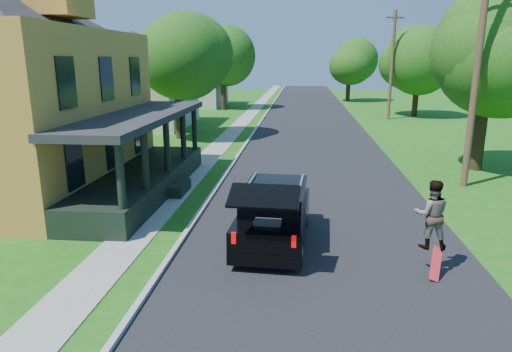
# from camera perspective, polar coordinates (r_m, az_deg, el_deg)

# --- Properties ---
(ground) EXTENTS (140.00, 140.00, 0.00)m
(ground) POSITION_cam_1_polar(r_m,az_deg,el_deg) (11.93, 8.62, -11.15)
(ground) COLOR #195F13
(ground) RESTS_ON ground
(street) EXTENTS (8.00, 120.00, 0.02)m
(street) POSITION_cam_1_polar(r_m,az_deg,el_deg) (31.19, 6.92, 4.87)
(street) COLOR black
(street) RESTS_ON ground
(curb) EXTENTS (0.15, 120.00, 0.12)m
(curb) POSITION_cam_1_polar(r_m,az_deg,el_deg) (31.36, -0.53, 5.03)
(curb) COLOR #A2A39E
(curb) RESTS_ON ground
(sidewalk) EXTENTS (1.30, 120.00, 0.03)m
(sidewalk) POSITION_cam_1_polar(r_m,az_deg,el_deg) (31.56, -3.34, 5.07)
(sidewalk) COLOR gray
(sidewalk) RESTS_ON ground
(front_walk) EXTENTS (6.50, 1.20, 0.03)m
(front_walk) POSITION_cam_1_polar(r_m,az_deg,el_deg) (19.61, -21.24, -1.71)
(front_walk) COLOR gray
(front_walk) RESTS_ON ground
(neighbor_house_mid) EXTENTS (12.78, 12.78, 8.30)m
(neighbor_house_mid) POSITION_cam_1_polar(r_m,az_deg,el_deg) (37.05, -14.89, 12.52)
(neighbor_house_mid) COLOR beige
(neighbor_house_mid) RESTS_ON ground
(neighbor_house_far) EXTENTS (12.78, 12.78, 8.30)m
(neighbor_house_far) POSITION_cam_1_polar(r_m,az_deg,el_deg) (52.36, -8.70, 13.25)
(neighbor_house_far) COLOR beige
(neighbor_house_far) RESTS_ON ground
(black_suv) EXTENTS (2.05, 4.80, 2.20)m
(black_suv) POSITION_cam_1_polar(r_m,az_deg,el_deg) (13.00, 2.26, -4.80)
(black_suv) COLOR black
(black_suv) RESTS_ON ground
(skateboarder) EXTENTS (0.87, 0.70, 1.72)m
(skateboarder) POSITION_cam_1_polar(r_m,az_deg,el_deg) (11.84, 21.09, -4.49)
(skateboarder) COLOR black
(skateboarder) RESTS_ON ground
(skateboard) EXTENTS (0.43, 0.58, 0.72)m
(skateboard) POSITION_cam_1_polar(r_m,az_deg,el_deg) (11.91, 21.55, -10.24)
(skateboard) COLOR #A80E18
(skateboard) RESTS_ON ground
(tree_left_mid) EXTENTS (6.86, 7.00, 8.55)m
(tree_left_mid) POSITION_cam_1_polar(r_m,az_deg,el_deg) (30.53, -9.86, 14.77)
(tree_left_mid) COLOR black
(tree_left_mid) RESTS_ON ground
(tree_left_far) EXTENTS (7.57, 7.27, 9.37)m
(tree_left_far) POSITION_cam_1_polar(r_m,az_deg,el_deg) (47.74, -4.25, 15.78)
(tree_left_far) COLOR black
(tree_left_far) RESTS_ON ground
(tree_right_near) EXTENTS (6.56, 6.68, 8.79)m
(tree_right_near) POSITION_cam_1_polar(r_m,az_deg,el_deg) (23.65, 27.14, 14.43)
(tree_right_near) COLOR black
(tree_right_near) RESTS_ON ground
(tree_right_mid) EXTENTS (7.07, 7.17, 8.53)m
(tree_right_mid) POSITION_cam_1_polar(r_m,az_deg,el_deg) (44.66, 19.68, 14.01)
(tree_right_mid) COLOR black
(tree_right_mid) RESTS_ON ground
(tree_right_far) EXTENTS (6.18, 6.35, 7.48)m
(tree_right_far) POSITION_cam_1_polar(r_m,az_deg,el_deg) (58.80, 11.57, 13.84)
(tree_right_far) COLOR black
(tree_right_far) RESTS_ON ground
(utility_pole_near) EXTENTS (1.63, 0.53, 9.89)m
(utility_pole_near) POSITION_cam_1_polar(r_m,az_deg,el_deg) (20.20, 26.03, 12.94)
(utility_pole_near) COLOR #4F3525
(utility_pole_near) RESTS_ON ground
(utility_pole_far) EXTENTS (1.60, 0.58, 9.07)m
(utility_pole_far) POSITION_cam_1_polar(r_m,az_deg,el_deg) (41.70, 16.62, 13.24)
(utility_pole_far) COLOR #4F3525
(utility_pole_far) RESTS_ON ground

